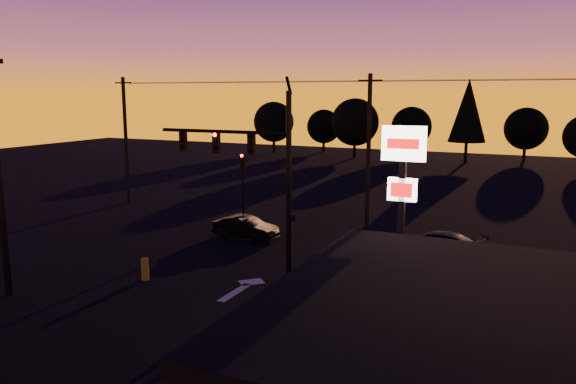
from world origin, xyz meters
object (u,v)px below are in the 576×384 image
(secondary_signal, at_px, (243,178))
(car_mid, at_px, (246,227))
(traffic_signal_mast, at_px, (256,162))
(bollard, at_px, (145,269))
(car_right, at_px, (433,246))
(pylon_sign, at_px, (403,181))
(suv_parked, at_px, (442,337))

(secondary_signal, height_order, car_mid, secondary_signal)
(traffic_signal_mast, height_order, secondary_signal, traffic_signal_mast)
(secondary_signal, distance_m, bollard, 11.08)
(traffic_signal_mast, distance_m, car_right, 9.55)
(pylon_sign, bearing_deg, secondary_signal, 140.23)
(car_mid, distance_m, suv_parked, 15.80)
(secondary_signal, bearing_deg, car_right, -11.91)
(traffic_signal_mast, bearing_deg, suv_parked, -29.95)
(secondary_signal, height_order, suv_parked, secondary_signal)
(pylon_sign, height_order, bollard, pylon_sign)
(secondary_signal, relative_size, car_right, 0.93)
(secondary_signal, distance_m, pylon_sign, 15.75)
(secondary_signal, bearing_deg, traffic_signal_mast, -56.81)
(pylon_sign, bearing_deg, suv_parked, -53.75)
(bollard, bearing_deg, car_mid, 86.43)
(secondary_signal, height_order, pylon_sign, pylon_sign)
(secondary_signal, xyz_separation_m, pylon_sign, (12.00, -9.99, 2.05))
(traffic_signal_mast, relative_size, pylon_sign, 1.26)
(secondary_signal, relative_size, pylon_sign, 0.64)
(bollard, distance_m, car_right, 13.44)
(car_right, height_order, suv_parked, suv_parked)
(traffic_signal_mast, height_order, bollard, traffic_signal_mast)
(pylon_sign, distance_m, car_mid, 13.24)
(traffic_signal_mast, xyz_separation_m, secondary_signal, (-4.90, 7.49, -2.07))
(car_right, relative_size, suv_parked, 0.94)
(pylon_sign, xyz_separation_m, bollard, (-10.76, -0.76, -4.43))
(secondary_signal, xyz_separation_m, bollard, (1.24, -10.75, -2.38))
(secondary_signal, relative_size, car_mid, 1.17)
(traffic_signal_mast, xyz_separation_m, car_mid, (-3.17, 4.67, -4.33))
(bollard, bearing_deg, car_right, 37.88)
(car_mid, height_order, suv_parked, suv_parked)
(pylon_sign, relative_size, bollard, 7.10)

